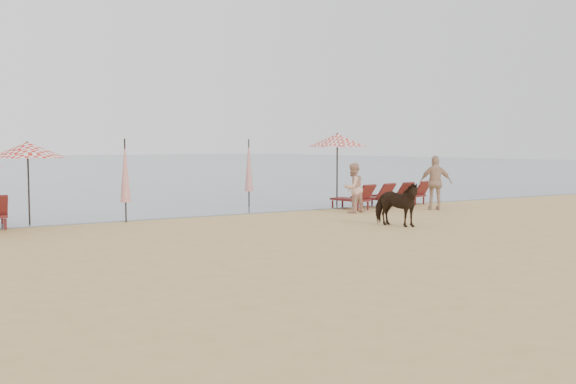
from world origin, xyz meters
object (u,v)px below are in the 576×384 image
(umbrella_open_left_a, at_px, (28,150))
(umbrella_closed_left, at_px, (125,171))
(beachgoer_right_b, at_px, (436,183))
(lounger_cluster_right, at_px, (384,195))
(umbrella_closed_right, at_px, (249,166))
(umbrella_open_right, at_px, (337,140))
(cow, at_px, (396,204))
(beachgoer_right_a, at_px, (353,188))

(umbrella_open_left_a, xyz_separation_m, umbrella_closed_left, (2.58, -0.65, -0.62))
(beachgoer_right_b, bearing_deg, umbrella_closed_left, 25.38)
(lounger_cluster_right, bearing_deg, umbrella_closed_right, 143.47)
(umbrella_open_left_a, relative_size, umbrella_closed_left, 0.97)
(umbrella_open_right, bearing_deg, umbrella_closed_right, -175.61)
(cow, bearing_deg, umbrella_open_right, 49.56)
(umbrella_open_right, distance_m, umbrella_closed_right, 3.46)
(umbrella_closed_left, height_order, beachgoer_right_a, umbrella_closed_left)
(umbrella_open_left_a, xyz_separation_m, cow, (8.83, -5.46, -1.52))
(umbrella_closed_left, distance_m, cow, 7.94)
(beachgoer_right_a, relative_size, beachgoer_right_b, 0.88)
(beachgoer_right_a, bearing_deg, lounger_cluster_right, -163.64)
(lounger_cluster_right, distance_m, beachgoer_right_a, 2.63)
(umbrella_open_right, relative_size, cow, 1.84)
(beachgoer_right_b, bearing_deg, umbrella_open_right, -16.90)
(beachgoer_right_a, bearing_deg, umbrella_closed_right, -66.93)
(umbrella_open_left_a, distance_m, cow, 10.49)
(umbrella_open_left_a, bearing_deg, cow, -44.37)
(umbrella_closed_left, xyz_separation_m, cow, (6.25, -4.82, -0.90))
(beachgoer_right_a, bearing_deg, umbrella_open_right, -123.00)
(beachgoer_right_a, bearing_deg, cow, 61.47)
(umbrella_closed_left, bearing_deg, umbrella_open_right, 6.90)
(umbrella_open_right, height_order, cow, umbrella_open_right)
(umbrella_closed_left, height_order, umbrella_closed_right, umbrella_closed_right)
(umbrella_closed_left, bearing_deg, umbrella_closed_right, 21.83)
(cow, xyz_separation_m, beachgoer_right_a, (1.13, 3.55, 0.21))
(umbrella_closed_right, xyz_separation_m, cow, (1.10, -6.88, -0.91))
(umbrella_closed_left, relative_size, umbrella_closed_right, 0.99)
(umbrella_open_right, bearing_deg, umbrella_closed_left, -150.25)
(umbrella_open_left_a, bearing_deg, lounger_cluster_right, -16.01)
(umbrella_open_right, relative_size, beachgoer_right_a, 1.63)
(lounger_cluster_right, height_order, umbrella_open_left_a, umbrella_open_left_a)
(cow, bearing_deg, umbrella_closed_left, 121.44)
(umbrella_open_left_a, relative_size, cow, 1.61)
(lounger_cluster_right, distance_m, umbrella_closed_left, 9.76)
(umbrella_closed_left, distance_m, beachgoer_right_a, 7.52)
(beachgoer_right_b, bearing_deg, umbrella_closed_right, -0.70)
(umbrella_open_left_a, distance_m, beachgoer_right_b, 13.41)
(lounger_cluster_right, bearing_deg, beachgoer_right_a, -164.16)
(umbrella_closed_left, xyz_separation_m, umbrella_closed_right, (5.15, 2.06, 0.02))
(umbrella_closed_right, distance_m, cow, 7.02)
(umbrella_closed_left, xyz_separation_m, beachgoer_right_a, (7.38, -1.27, -0.68))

